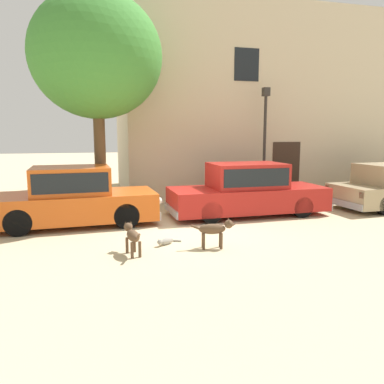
% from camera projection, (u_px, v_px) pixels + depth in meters
% --- Properties ---
extents(ground_plane, '(80.00, 80.00, 0.00)m').
position_uv_depth(ground_plane, '(185.00, 228.00, 9.72)').
color(ground_plane, '#CCB78E').
extents(parked_sedan_nearest, '(4.46, 1.94, 1.55)m').
position_uv_depth(parked_sedan_nearest, '(73.00, 197.00, 9.96)').
color(parked_sedan_nearest, '#D15619').
rests_on(parked_sedan_nearest, ground_plane).
extents(parked_sedan_second, '(4.79, 1.75, 1.55)m').
position_uv_depth(parked_sedan_second, '(247.00, 190.00, 11.20)').
color(parked_sedan_second, '#AD1E19').
rests_on(parked_sedan_second, ground_plane).
extents(apartment_block, '(16.40, 6.01, 7.04)m').
position_uv_depth(apartment_block, '(305.00, 109.00, 17.06)').
color(apartment_block, beige).
rests_on(apartment_block, ground_plane).
extents(stray_dog_spotted, '(0.31, 0.92, 0.62)m').
position_uv_depth(stray_dog_spotted, '(132.00, 235.00, 7.57)').
color(stray_dog_spotted, brown).
rests_on(stray_dog_spotted, ground_plane).
extents(stray_dog_tan, '(0.95, 0.30, 0.64)m').
position_uv_depth(stray_dog_tan, '(215.00, 229.00, 7.96)').
color(stray_dog_tan, brown).
rests_on(stray_dog_tan, ground_plane).
extents(stray_cat, '(0.59, 0.41, 0.17)m').
position_uv_depth(stray_cat, '(166.00, 241.00, 8.26)').
color(stray_cat, gray).
rests_on(stray_cat, ground_plane).
extents(street_lamp, '(0.22, 0.22, 3.93)m').
position_uv_depth(street_lamp, '(265.00, 131.00, 12.88)').
color(street_lamp, '#2D2B28').
rests_on(street_lamp, ground_plane).
extents(acacia_tree_left, '(3.68, 3.31, 6.31)m').
position_uv_depth(acacia_tree_left, '(96.00, 56.00, 10.54)').
color(acacia_tree_left, brown).
rests_on(acacia_tree_left, ground_plane).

